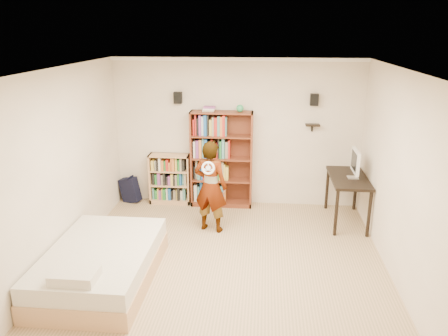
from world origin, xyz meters
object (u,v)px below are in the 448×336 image
Objects in this scene: tall_bookshelf at (222,160)px; computer_desk at (347,199)px; person at (211,187)px; low_bookshelf at (170,179)px; daybed at (101,260)px.

tall_bookshelf is 2.31m from computer_desk.
computer_desk is at bearing -14.07° from tall_bookshelf.
low_bookshelf is at bearing -34.54° from person.
person is (-2.26, -0.54, 0.35)m from computer_desk.
person reaches higher than daybed.
tall_bookshelf reaches higher than low_bookshelf.
computer_desk reaches higher than daybed.
tall_bookshelf is 1.87× the size of low_bookshelf.
daybed is at bearing -115.63° from tall_bookshelf.
daybed is 1.33× the size of person.
computer_desk is 4.13m from daybed.
low_bookshelf is 3.22m from computer_desk.
tall_bookshelf is 1.06m from low_bookshelf.
person reaches higher than low_bookshelf.
tall_bookshelf is at bearing -1.24° from low_bookshelf.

